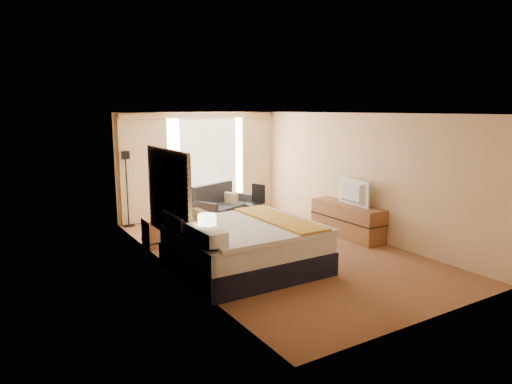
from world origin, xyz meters
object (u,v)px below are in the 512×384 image
desk_chair (256,206)px  television (350,192)px  loveseat (222,210)px  lamp_right (157,196)px  bed (245,246)px  media_dresser (347,220)px  lamp_left (207,223)px  floor_lamp (126,173)px  nightstand_right (156,232)px  nightstand_left (212,270)px

desk_chair → television: television is taller
loveseat → lamp_right: lamp_right is taller
bed → television: (2.84, 0.53, 0.57)m
media_dresser → television: size_ratio=1.88×
bed → lamp_left: (-0.85, -0.34, 0.59)m
floor_lamp → lamp_right: size_ratio=2.85×
nightstand_right → desk_chair: size_ratio=0.59×
lamp_left → nightstand_left: bearing=-53.8°
media_dresser → desk_chair: 2.22m
nightstand_right → floor_lamp: (-0.03, 1.83, 0.96)m
floor_lamp → desk_chair: floor_lamp is taller
nightstand_left → bed: bearing=26.3°
nightstand_left → desk_chair: 3.96m
loveseat → desk_chair: desk_chair is taller
nightstand_right → loveseat: bearing=27.7°
loveseat → lamp_right: 2.37m
floor_lamp → nightstand_left: bearing=-89.6°
desk_chair → nightstand_left: bearing=-153.3°
bed → loveseat: size_ratio=1.40×
desk_chair → lamp_left: (-2.65, -2.93, 0.59)m
nightstand_right → desk_chair: 2.65m
nightstand_right → floor_lamp: floor_lamp is taller
media_dresser → television: bearing=-113.0°
lamp_right → desk_chair: bearing=12.1°
bed → desk_chair: bed is taller
bed → television: 2.95m
lamp_left → television: size_ratio=0.61×
loveseat → desk_chair: size_ratio=1.76×
nightstand_left → desk_chair: bearing=48.9°
nightstand_left → television: bearing=14.3°
loveseat → television: size_ratio=1.72×
media_dresser → floor_lamp: size_ratio=1.03×
nightstand_right → bed: bearing=-69.0°
lamp_left → television: television is taller
nightstand_right → desk_chair: (2.60, 0.48, 0.14)m
bed → lamp_right: size_ratio=3.77×
floor_lamp → desk_chair: size_ratio=1.87×
lamp_right → floor_lamp: bearing=91.7°
media_dresser → television: 0.64m
desk_chair → lamp_left: size_ratio=1.60×
media_dresser → desk_chair: size_ratio=1.93×
floor_lamp → media_dresser: bearing=-41.4°
loveseat → lamp_right: bearing=-173.7°
bed → loveseat: 3.36m
loveseat → television: television is taller
media_dresser → bed: (-2.89, -0.65, 0.06)m
desk_chair → television: size_ratio=0.97×
media_dresser → desk_chair: desk_chair is taller
bed → floor_lamp: size_ratio=1.32×
media_dresser → bed: bearing=-167.3°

